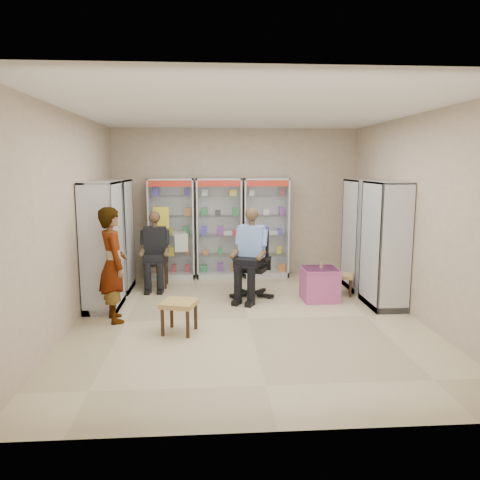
{
  "coord_description": "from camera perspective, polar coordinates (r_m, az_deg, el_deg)",
  "views": [
    {
      "loc": [
        -0.58,
        -6.65,
        2.24
      ],
      "look_at": [
        -0.07,
        0.7,
        1.07
      ],
      "focal_mm": 35.0,
      "sensor_mm": 36.0,
      "label": 1
    }
  ],
  "objects": [
    {
      "name": "floor",
      "position": [
        7.04,
        0.97,
        -9.56
      ],
      "size": [
        6.0,
        6.0,
        0.0
      ],
      "primitive_type": "plane",
      "color": "#C3B487",
      "rests_on": "ground"
    },
    {
      "name": "room_shell",
      "position": [
        6.68,
        1.01,
        6.67
      ],
      "size": [
        5.02,
        6.02,
        3.01
      ],
      "color": "#C4AB91",
      "rests_on": "ground"
    },
    {
      "name": "cabinet_back_left",
      "position": [
        9.49,
        -8.31,
        1.38
      ],
      "size": [
        0.9,
        0.5,
        2.0
      ],
      "primitive_type": "cube",
      "color": "silver",
      "rests_on": "floor"
    },
    {
      "name": "cabinet_back_mid",
      "position": [
        9.46,
        -2.56,
        1.45
      ],
      "size": [
        0.9,
        0.5,
        2.0
      ],
      "primitive_type": "cube",
      "color": "silver",
      "rests_on": "floor"
    },
    {
      "name": "cabinet_back_right",
      "position": [
        9.53,
        3.16,
        1.5
      ],
      "size": [
        0.9,
        0.5,
        2.0
      ],
      "primitive_type": "cube",
      "color": "#B8BBC0",
      "rests_on": "floor"
    },
    {
      "name": "cabinet_right_far",
      "position": [
        8.8,
        14.68,
        0.6
      ],
      "size": [
        0.9,
        0.5,
        2.0
      ],
      "primitive_type": "cube",
      "rotation": [
        0.0,
        0.0,
        1.57
      ],
      "color": "#A1A4A7",
      "rests_on": "floor"
    },
    {
      "name": "cabinet_right_near",
      "position": [
        7.78,
        17.25,
        -0.58
      ],
      "size": [
        0.9,
        0.5,
        2.0
      ],
      "primitive_type": "cube",
      "rotation": [
        0.0,
        0.0,
        1.57
      ],
      "color": "#ABACB2",
      "rests_on": "floor"
    },
    {
      "name": "cabinet_left_far",
      "position": [
        8.7,
        -14.88,
        0.49
      ],
      "size": [
        0.9,
        0.5,
        2.0
      ],
      "primitive_type": "cube",
      "rotation": [
        0.0,
        0.0,
        -1.57
      ],
      "color": "#A9AAB0",
      "rests_on": "floor"
    },
    {
      "name": "cabinet_left_near",
      "position": [
        7.63,
        -16.41,
        -0.73
      ],
      "size": [
        0.9,
        0.5,
        2.0
      ],
      "primitive_type": "cube",
      "rotation": [
        0.0,
        0.0,
        -1.57
      ],
      "color": "#A7AAAE",
      "rests_on": "floor"
    },
    {
      "name": "wooden_chair",
      "position": [
        8.88,
        -10.19,
        -2.65
      ],
      "size": [
        0.42,
        0.42,
        0.94
      ],
      "primitive_type": "cube",
      "color": "black",
      "rests_on": "floor"
    },
    {
      "name": "seated_customer",
      "position": [
        8.79,
        -10.26,
        -1.44
      ],
      "size": [
        0.44,
        0.6,
        1.34
      ],
      "primitive_type": null,
      "color": "black",
      "rests_on": "floor"
    },
    {
      "name": "office_chair",
      "position": [
        8.02,
        1.44,
        -3.01
      ],
      "size": [
        0.82,
        0.82,
        1.14
      ],
      "primitive_type": "cube",
      "rotation": [
        0.0,
        0.0,
        -0.41
      ],
      "color": "black",
      "rests_on": "floor"
    },
    {
      "name": "seated_shopkeeper",
      "position": [
        7.94,
        1.48,
        -1.99
      ],
      "size": [
        0.7,
        0.8,
        1.46
      ],
      "primitive_type": null,
      "rotation": [
        0.0,
        0.0,
        -0.41
      ],
      "color": "#73A8E4",
      "rests_on": "floor"
    },
    {
      "name": "pink_trunk",
      "position": [
        8.01,
        9.68,
        -5.33
      ],
      "size": [
        0.59,
        0.57,
        0.55
      ],
      "primitive_type": "cube",
      "rotation": [
        0.0,
        0.0,
        0.03
      ],
      "color": "#AC458D",
      "rests_on": "floor"
    },
    {
      "name": "tea_glass",
      "position": [
        7.93,
        9.91,
        -3.08
      ],
      "size": [
        0.07,
        0.07,
        0.1
      ],
      "primitive_type": "cylinder",
      "color": "#5C2607",
      "rests_on": "pink_trunk"
    },
    {
      "name": "woven_stool_a",
      "position": [
        8.45,
        12.3,
        -5.31
      ],
      "size": [
        0.45,
        0.45,
        0.37
      ],
      "primitive_type": "cube",
      "rotation": [
        0.0,
        0.0,
        -0.27
      ],
      "color": "#A38645",
      "rests_on": "floor"
    },
    {
      "name": "woven_stool_b",
      "position": [
        6.47,
        -7.4,
        -9.27
      ],
      "size": [
        0.54,
        0.54,
        0.44
      ],
      "primitive_type": "cube",
      "rotation": [
        0.0,
        0.0,
        -0.28
      ],
      "color": "#B0834A",
      "rests_on": "floor"
    },
    {
      "name": "standing_man",
      "position": [
        6.99,
        -15.23,
        -2.92
      ],
      "size": [
        0.6,
        0.71,
        1.67
      ],
      "primitive_type": "imported",
      "rotation": [
        0.0,
        0.0,
        1.95
      ],
      "color": "gray",
      "rests_on": "floor"
    }
  ]
}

